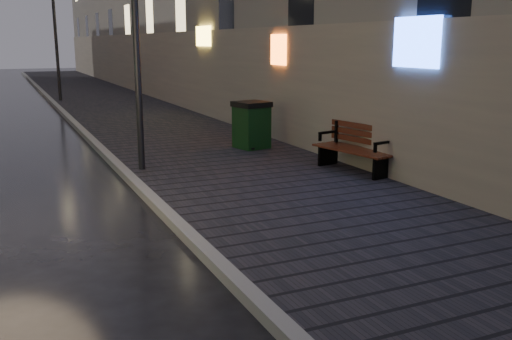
{
  "coord_description": "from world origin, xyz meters",
  "views": [
    {
      "loc": [
        -0.85,
        -5.83,
        2.81
      ],
      "look_at": [
        2.75,
        2.08,
        0.85
      ],
      "focal_mm": 40.0,
      "sensor_mm": 36.0,
      "label": 1
    }
  ],
  "objects": [
    {
      "name": "lamp_near",
      "position": [
        1.85,
        6.0,
        3.49
      ],
      "size": [
        0.36,
        0.36,
        5.28
      ],
      "color": "black",
      "rests_on": "sidewalk"
    },
    {
      "name": "sidewalk",
      "position": [
        3.9,
        21.0,
        0.07
      ],
      "size": [
        4.6,
        58.0,
        0.15
      ],
      "primitive_type": "cube",
      "color": "black",
      "rests_on": "ground"
    },
    {
      "name": "bench",
      "position": [
        5.92,
        3.96,
        0.64
      ],
      "size": [
        1.02,
        2.01,
        0.98
      ],
      "rotation": [
        0.0,
        0.0,
        0.19
      ],
      "color": "black",
      "rests_on": "sidewalk"
    },
    {
      "name": "lamp_far",
      "position": [
        1.85,
        22.0,
        3.49
      ],
      "size": [
        0.36,
        0.36,
        5.28
      ],
      "color": "black",
      "rests_on": "sidewalk"
    },
    {
      "name": "trash_bin",
      "position": [
        5.0,
        7.31,
        0.75
      ],
      "size": [
        0.92,
        0.92,
        1.18
      ],
      "rotation": [
        0.0,
        0.0,
        0.22
      ],
      "color": "black",
      "rests_on": "sidewalk"
    },
    {
      "name": "ground",
      "position": [
        0.0,
        0.0,
        0.0
      ],
      "size": [
        120.0,
        120.0,
        0.0
      ],
      "primitive_type": "plane",
      "color": "black",
      "rests_on": "ground"
    },
    {
      "name": "curb",
      "position": [
        1.5,
        21.0,
        0.07
      ],
      "size": [
        0.2,
        58.0,
        0.15
      ],
      "primitive_type": "cube",
      "color": "slate",
      "rests_on": "ground"
    }
  ]
}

